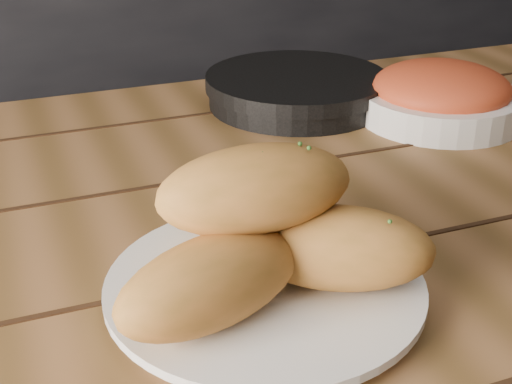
% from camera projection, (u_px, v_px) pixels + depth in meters
% --- Properties ---
extents(counter, '(2.80, 0.60, 0.90)m').
position_uv_depth(counter, '(217.00, 108.00, 1.90)').
color(counter, black).
rests_on(counter, ground).
extents(table, '(1.51, 0.91, 0.75)m').
position_uv_depth(table, '(327.00, 276.00, 0.80)').
color(table, brown).
rests_on(table, ground).
extents(plate, '(0.26, 0.26, 0.02)m').
position_uv_depth(plate, '(265.00, 289.00, 0.59)').
color(plate, white).
rests_on(plate, table).
extents(bread_rolls, '(0.28, 0.23, 0.12)m').
position_uv_depth(bread_rolls, '(260.00, 233.00, 0.56)').
color(bread_rolls, '#B97333').
rests_on(bread_rolls, plate).
extents(skillet, '(0.39, 0.26, 0.05)m').
position_uv_depth(skillet, '(298.00, 89.00, 1.02)').
color(skillet, black).
rests_on(skillet, table).
extents(bowl, '(0.22, 0.22, 0.08)m').
position_uv_depth(bowl, '(441.00, 96.00, 0.96)').
color(bowl, white).
rests_on(bowl, table).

